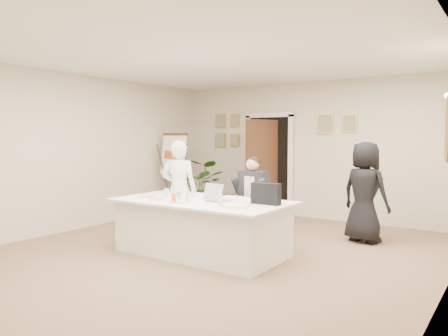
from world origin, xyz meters
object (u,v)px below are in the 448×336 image
laptop (218,191)px  paper_stack (236,206)px  potted_palm (202,187)px  steel_jug (179,196)px  standing_woman (365,192)px  standing_man (179,190)px  flip_chart (176,178)px  laptop_bag (266,194)px  oj_glass (174,198)px  conference_table (202,227)px  seated_man (251,199)px

laptop → paper_stack: bearing=-26.8°
potted_palm → paper_stack: size_ratio=4.02×
laptop → steel_jug: 0.59m
standing_woman → potted_palm: 3.65m
standing_man → standing_woman: size_ratio=1.01×
flip_chart → laptop_bag: size_ratio=4.21×
standing_woman → oj_glass: 3.07m
conference_table → flip_chart: (-2.39, 2.25, 0.40)m
standing_man → potted_palm: 2.26m
potted_palm → standing_woman: bearing=-7.9°
laptop_bag → oj_glass: 1.26m
conference_table → flip_chart: size_ratio=1.45×
flip_chart → standing_woman: (4.11, -0.23, 0.01)m
seated_man → potted_palm: 2.61m
laptop_bag → potted_palm: bearing=141.9°
laptop → standing_woman: bearing=57.8°
flip_chart → steel_jug: bearing=-48.7°
potted_palm → laptop_bag: bearing=-39.6°
seated_man → steel_jug: (-0.54, -1.13, 0.14)m
flip_chart → paper_stack: flip_chart is taller
oj_glass → laptop: bearing=49.1°
standing_man → paper_stack: standing_man is taller
standing_woman → laptop_bag: (-0.77, -1.85, 0.12)m
laptop_bag → paper_stack: laptop_bag is taller
standing_man → potted_palm: bearing=-86.4°
potted_palm → paper_stack: 3.83m
potted_palm → laptop_bag: 3.70m
conference_table → standing_woman: bearing=49.7°
flip_chart → standing_woman: bearing=-3.1°
laptop → laptop_bag: 0.72m
standing_woman → potted_palm: size_ratio=1.33×
seated_man → standing_man: bearing=-165.4°
steel_jug → laptop_bag: bearing=13.0°
flip_chart → paper_stack: bearing=-38.4°
flip_chart → standing_woman: 4.11m
conference_table → flip_chart: bearing=136.8°
standing_man → oj_glass: size_ratio=12.50×
oj_glass → steel_jug: oj_glass is taller
standing_woman → seated_man: bearing=50.1°
seated_man → standing_woman: (1.49, 1.01, 0.11)m
seated_man → standing_woman: size_ratio=0.86×
oj_glass → steel_jug: (-0.14, 0.28, -0.01)m
conference_table → laptop: size_ratio=7.32×
laptop → paper_stack: laptop is taller
seated_man → laptop: size_ratio=4.05×
standing_man → steel_jug: 0.84m
laptop → oj_glass: bearing=-125.9°
flip_chart → conference_table: bearing=-43.2°
flip_chart → steel_jug: size_ratio=15.63×
flip_chart → paper_stack: (3.14, -2.49, -0.01)m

